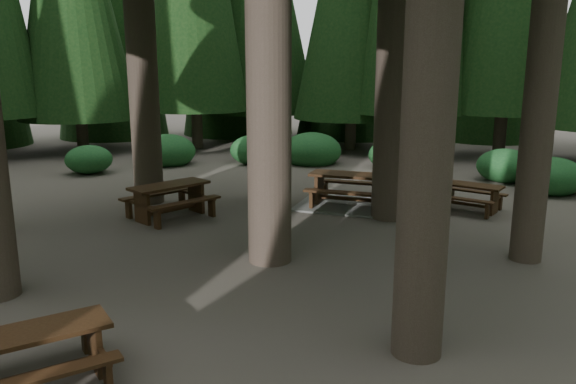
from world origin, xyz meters
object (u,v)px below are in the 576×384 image
(picnic_table_d, at_px, (469,193))
(picnic_table_c, at_px, (348,194))
(picnic_table_b, at_px, (170,195))
(picnic_table_e, at_px, (35,349))

(picnic_table_d, bearing_deg, picnic_table_c, -152.44)
(picnic_table_b, xyz_separation_m, picnic_table_c, (3.89, 2.71, -0.25))
(picnic_table_d, bearing_deg, picnic_table_b, -138.46)
(picnic_table_b, relative_size, picnic_table_d, 1.27)
(picnic_table_b, height_order, picnic_table_e, picnic_table_b)
(picnic_table_d, relative_size, picnic_table_e, 0.90)
(picnic_table_c, bearing_deg, picnic_table_d, 10.21)
(picnic_table_c, bearing_deg, picnic_table_b, -146.54)
(picnic_table_b, distance_m, picnic_table_e, 7.65)
(picnic_table_c, xyz_separation_m, picnic_table_d, (3.10, 0.64, 0.15))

